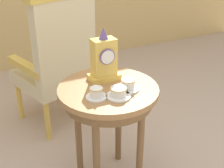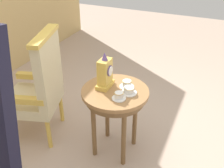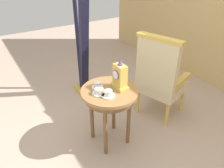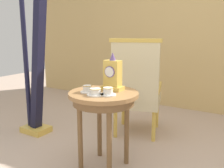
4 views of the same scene
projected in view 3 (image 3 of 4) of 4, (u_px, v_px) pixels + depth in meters
The scene contains 8 objects.
ground_plane at pixel (108, 145), 2.55m from camera, with size 10.00×10.00×0.00m, color #BCA38E.
side_table at pixel (110, 97), 2.32m from camera, with size 0.61×0.61×0.70m.
teacup_left at pixel (97, 85), 2.30m from camera, with size 0.12×0.12×0.06m.
teacup_right at pixel (99, 91), 2.19m from camera, with size 0.14×0.14×0.06m.
teacup_center at pixel (108, 94), 2.15m from camera, with size 0.13×0.13×0.07m.
mantel_clock at pixel (120, 77), 2.24m from camera, with size 0.19×0.11×0.34m.
armchair at pixel (160, 77), 2.74m from camera, with size 0.67×0.67×1.14m.
harp at pixel (82, 50), 3.18m from camera, with size 0.40×0.24×1.77m.
Camera 3 is at (1.57, -0.96, 1.90)m, focal length 35.06 mm.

